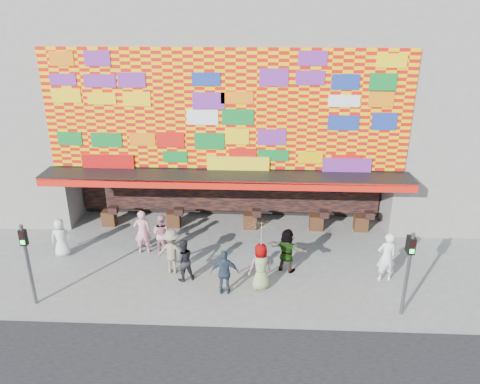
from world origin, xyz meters
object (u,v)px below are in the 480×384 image
at_px(ped_c, 183,260).
at_px(ped_g, 261,267).
at_px(signal_right, 409,265).
at_px(ped_e, 225,272).
at_px(ped_b, 143,232).
at_px(ped_i, 161,234).
at_px(ped_d, 172,252).
at_px(ped_h, 386,257).
at_px(parasol, 261,234).
at_px(ped_f, 287,250).
at_px(ped_a, 61,238).
at_px(signal_left, 27,256).

bearing_deg(ped_c, ped_g, 147.76).
xyz_separation_m(signal_right, ped_e, (-5.95, 0.91, -1.01)).
relative_size(ped_b, ped_i, 1.14).
distance_m(ped_d, ped_h, 7.95).
bearing_deg(ped_e, ped_d, -33.97).
xyz_separation_m(ped_g, ped_h, (4.59, 0.76, 0.08)).
distance_m(ped_h, parasol, 4.81).
bearing_deg(ped_f, ped_i, 9.14).
height_order(signal_right, ped_g, signal_right).
bearing_deg(ped_d, ped_a, -8.74).
distance_m(ped_b, ped_f, 5.92).
bearing_deg(ped_g, ped_i, -52.83).
distance_m(ped_d, ped_f, 4.35).
bearing_deg(ped_i, ped_d, 135.47).
bearing_deg(ped_d, ped_f, -172.01).
relative_size(ped_a, ped_g, 0.90).
bearing_deg(ped_f, signal_left, 39.10).
distance_m(signal_right, ped_h, 2.24).
bearing_deg(signal_left, ped_e, 8.01).
bearing_deg(ped_d, ped_b, -40.76).
height_order(ped_a, ped_c, ped_c).
height_order(ped_e, ped_g, ped_g).
distance_m(signal_left, ped_h, 12.50).
bearing_deg(ped_f, ped_c, 34.83).
relative_size(ped_b, parasol, 0.99).
distance_m(ped_b, ped_i, 0.77).
xyz_separation_m(signal_right, ped_c, (-7.54, 1.72, -1.05)).
xyz_separation_m(signal_right, ped_i, (-8.76, 3.77, -1.04)).
relative_size(ped_h, parasol, 1.02).
distance_m(ped_b, ped_e, 4.51).
distance_m(ped_a, parasol, 8.41).
height_order(signal_right, ped_h, signal_right).
height_order(ped_a, ped_b, ped_b).
relative_size(ped_b, ped_c, 1.15).
bearing_deg(ped_h, ped_i, -19.92).
bearing_deg(ped_g, signal_left, -12.03).
xyz_separation_m(ped_b, ped_i, (0.75, 0.10, -0.12)).
xyz_separation_m(ped_b, ped_c, (1.97, -1.94, -0.13)).
bearing_deg(ped_i, ped_h, -170.57).
xyz_separation_m(signal_right, ped_h, (-0.10, 2.05, -0.90)).
bearing_deg(ped_h, signal_right, 84.09).
relative_size(ped_c, ped_h, 0.84).
xyz_separation_m(ped_h, ped_i, (-8.66, 1.72, -0.14)).
distance_m(ped_c, ped_g, 2.88).
bearing_deg(ped_g, ped_c, -30.05).
distance_m(signal_left, ped_d, 4.98).
distance_m(ped_c, ped_h, 7.45).
distance_m(ped_a, ped_e, 7.20).
distance_m(ped_i, parasol, 4.95).
height_order(ped_c, ped_i, ped_i).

